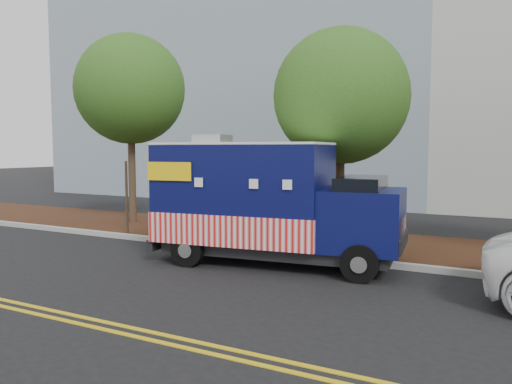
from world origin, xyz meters
The scene contains 9 objects.
ground centered at (0.00, 0.00, 0.00)m, with size 120.00×120.00×0.00m, color black.
curb centered at (0.00, 1.40, 0.07)m, with size 120.00×0.18×0.15m, color #9E9E99.
mulch_strip centered at (0.00, 3.50, 0.07)m, with size 120.00×4.00×0.15m, color black.
centerline_near centered at (0.00, -4.45, 0.01)m, with size 120.00×0.10×0.01m, color gold.
centerline_far centered at (0.00, -4.70, 0.01)m, with size 120.00×0.10×0.01m, color gold.
tree_a centered at (-6.95, 3.64, 4.89)m, with size 3.90×3.90×6.85m.
tree_b centered at (0.99, 3.25, 4.22)m, with size 3.76×3.76×6.11m.
sign_post centered at (-5.42, 1.65, 1.20)m, with size 0.06×0.06×2.40m, color #473828.
food_truck centered at (0.02, 0.49, 1.42)m, with size 6.16×2.91×3.13m.
Camera 1 is at (5.43, -10.21, 2.78)m, focal length 35.00 mm.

